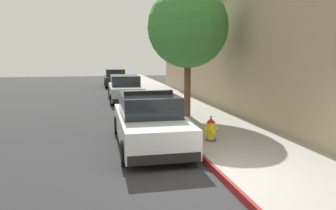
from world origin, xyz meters
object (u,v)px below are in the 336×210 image
Objects in this scene: street_tree at (188,28)px; fire_hydrant at (211,129)px; police_cruiser at (149,121)px; parked_car_dark_far at (115,78)px; parked_car_silver_ahead at (125,89)px.

fire_hydrant is at bearing -95.58° from street_tree.
police_cruiser is 1.90m from fire_hydrant.
fire_hydrant is 0.14× the size of street_tree.
parked_car_dark_far is at bearing 90.02° from police_cruiser.
police_cruiser is at bearing 164.01° from fire_hydrant.
parked_car_dark_far reaches higher than fire_hydrant.
parked_car_silver_ahead is at bearing -89.47° from parked_car_dark_far.
police_cruiser is 6.37× the size of fire_hydrant.
police_cruiser is at bearing -89.98° from parked_car_dark_far.
police_cruiser is at bearing -121.21° from street_tree.
parked_car_silver_ahead is 6.37× the size of fire_hydrant.
parked_car_dark_far is 17.04m from street_tree.
fire_hydrant is 5.39m from street_tree.
police_cruiser is 0.89× the size of street_tree.
parked_car_dark_far is at bearing 90.53° from parked_car_silver_ahead.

